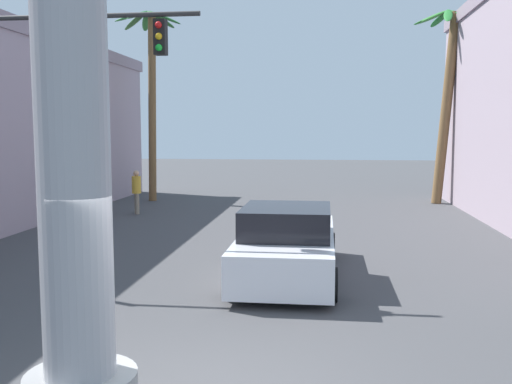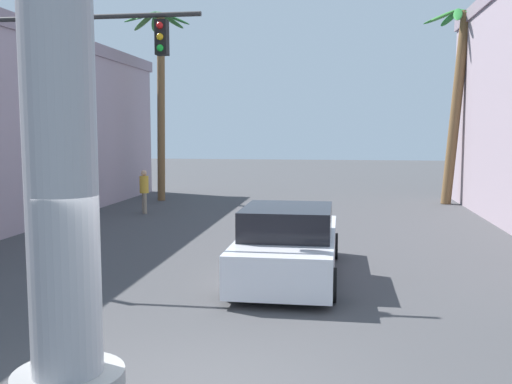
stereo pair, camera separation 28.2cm
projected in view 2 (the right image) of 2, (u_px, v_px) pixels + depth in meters
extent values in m
plane|color=#424244|center=(282.00, 240.00, 16.41)|extent=(92.18, 92.18, 0.00)
cylinder|color=#333333|center=(72.00, 18.00, 11.73)|extent=(5.44, 0.10, 0.10)
cube|color=black|center=(162.00, 38.00, 11.50)|extent=(0.24, 0.24, 0.70)
sphere|color=red|center=(160.00, 25.00, 11.35)|extent=(0.14, 0.14, 0.14)
sphere|color=yellow|center=(160.00, 37.00, 11.37)|extent=(0.14, 0.14, 0.14)
sphere|color=green|center=(160.00, 48.00, 11.40)|extent=(0.14, 0.14, 0.14)
cylinder|color=black|center=(258.00, 244.00, 14.21)|extent=(0.22, 0.64, 0.64)
cylinder|color=black|center=(333.00, 246.00, 13.94)|extent=(0.22, 0.64, 0.64)
cylinder|color=black|center=(231.00, 281.00, 10.69)|extent=(0.22, 0.64, 0.64)
cylinder|color=black|center=(331.00, 285.00, 10.42)|extent=(0.22, 0.64, 0.64)
cube|color=silver|center=(289.00, 250.00, 12.29)|extent=(1.98, 5.11, 0.80)
cube|color=black|center=(287.00, 221.00, 11.84)|extent=(1.81, 2.15, 0.60)
cylinder|color=brown|center=(456.00, 109.00, 24.01)|extent=(0.98, 0.43, 8.09)
ellipsoid|color=#30632D|center=(477.00, 16.00, 23.71)|extent=(1.45, 0.48, 0.68)
ellipsoid|color=#2D732D|center=(466.00, 21.00, 24.42)|extent=(1.06, 1.30, 0.88)
ellipsoid|color=#1F742D|center=(449.00, 19.00, 24.60)|extent=(0.78, 1.51, 0.51)
ellipsoid|color=#29752D|center=(440.00, 17.00, 24.28)|extent=(1.48, 0.94, 0.54)
ellipsoid|color=#31782D|center=(445.00, 15.00, 23.56)|extent=(1.39, 1.09, 0.67)
ellipsoid|color=#26752D|center=(458.00, 14.00, 23.18)|extent=(0.62, 1.41, 0.82)
ellipsoid|color=#29732D|center=(473.00, 13.00, 23.24)|extent=(1.19, 1.32, 0.69)
cylinder|color=brown|center=(161.00, 109.00, 25.43)|extent=(0.39, 0.56, 8.24)
ellipsoid|color=#27692D|center=(174.00, 18.00, 25.03)|extent=(1.45, 0.52, 0.67)
ellipsoid|color=#2A692D|center=(171.00, 20.00, 25.57)|extent=(1.14, 1.36, 0.65)
ellipsoid|color=#286B2D|center=(156.00, 22.00, 25.76)|extent=(0.89, 1.42, 0.74)
ellipsoid|color=#32602D|center=(145.00, 21.00, 25.46)|extent=(1.38, 0.89, 0.81)
ellipsoid|color=#22652D|center=(140.00, 17.00, 24.86)|extent=(1.46, 0.90, 0.61)
ellipsoid|color=#215E2D|center=(146.00, 15.00, 24.40)|extent=(0.82, 1.45, 0.67)
ellipsoid|color=#2B602D|center=(162.00, 15.00, 24.39)|extent=(1.12, 1.39, 0.59)
cylinder|color=gray|center=(144.00, 203.00, 21.71)|extent=(0.14, 0.14, 0.79)
cylinder|color=gray|center=(145.00, 204.00, 21.53)|extent=(0.14, 0.14, 0.79)
cylinder|color=gold|center=(144.00, 184.00, 21.55)|extent=(0.47, 0.47, 0.65)
sphere|color=tan|center=(144.00, 173.00, 21.50)|extent=(0.22, 0.22, 0.22)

